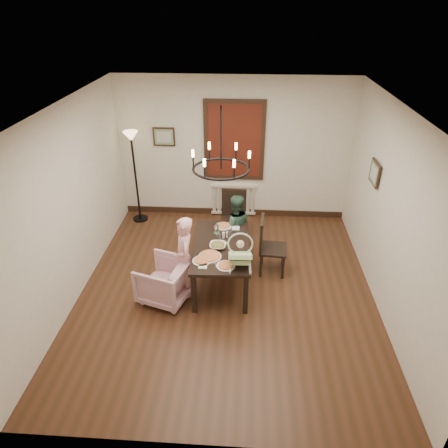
# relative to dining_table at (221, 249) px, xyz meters

# --- Properties ---
(room_shell) EXTENTS (4.51, 5.00, 2.81)m
(room_shell) POSITION_rel_dining_table_xyz_m (0.09, 0.18, 0.77)
(room_shell) COLOR #4B2819
(room_shell) RESTS_ON ground
(dining_table) EXTENTS (0.91, 1.55, 0.71)m
(dining_table) POSITION_rel_dining_table_xyz_m (0.00, 0.00, 0.00)
(dining_table) COLOR black
(dining_table) RESTS_ON room_shell
(chair_far) EXTENTS (0.47, 0.47, 1.01)m
(chair_far) POSITION_rel_dining_table_xyz_m (0.12, 1.19, -0.12)
(chair_far) COLOR black
(chair_far) RESTS_ON room_shell
(chair_right) EXTENTS (0.47, 0.47, 0.99)m
(chair_right) POSITION_rel_dining_table_xyz_m (0.82, 0.35, -0.13)
(chair_right) COLOR black
(chair_right) RESTS_ON room_shell
(armchair) EXTENTS (0.88, 0.87, 0.64)m
(armchair) POSITION_rel_dining_table_xyz_m (-0.82, -0.43, -0.31)
(armchair) COLOR beige
(armchair) RESTS_ON room_shell
(elderly_woman) EXTENTS (0.36, 0.45, 1.08)m
(elderly_woman) POSITION_rel_dining_table_xyz_m (-0.53, -0.29, -0.09)
(elderly_woman) COLOR #EBA6A8
(elderly_woman) RESTS_ON room_shell
(seated_man) EXTENTS (0.55, 0.47, 0.98)m
(seated_man) POSITION_rel_dining_table_xyz_m (0.18, 0.75, -0.14)
(seated_man) COLOR #345844
(seated_man) RESTS_ON room_shell
(baby_bouncer) EXTENTS (0.40, 0.53, 0.34)m
(baby_bouncer) POSITION_rel_dining_table_xyz_m (0.29, -0.48, 0.25)
(baby_bouncer) COLOR #B2D492
(baby_bouncer) RESTS_ON dining_table
(salad_bowl) EXTENTS (0.30, 0.30, 0.07)m
(salad_bowl) POSITION_rel_dining_table_xyz_m (-0.05, -0.08, 0.12)
(salad_bowl) COLOR white
(salad_bowl) RESTS_ON dining_table
(pizza_platter) EXTENTS (0.34, 0.34, 0.04)m
(pizza_platter) POSITION_rel_dining_table_xyz_m (-0.14, -0.34, 0.10)
(pizza_platter) COLOR tan
(pizza_platter) RESTS_ON dining_table
(drinking_glass) EXTENTS (0.06, 0.06, 0.12)m
(drinking_glass) POSITION_rel_dining_table_xyz_m (-0.05, 0.10, 0.15)
(drinking_glass) COLOR silver
(drinking_glass) RESTS_ON dining_table
(window_blinds) EXTENTS (1.00, 0.03, 1.40)m
(window_blinds) POSITION_rel_dining_table_xyz_m (0.09, 2.27, 0.97)
(window_blinds) COLOR #561E11
(window_blinds) RESTS_ON room_shell
(radiator) EXTENTS (0.92, 0.12, 0.62)m
(radiator) POSITION_rel_dining_table_xyz_m (0.09, 2.29, -0.28)
(radiator) COLOR silver
(radiator) RESTS_ON room_shell
(picture_back) EXTENTS (0.42, 0.03, 0.36)m
(picture_back) POSITION_rel_dining_table_xyz_m (-1.26, 2.28, 1.02)
(picture_back) COLOR black
(picture_back) RESTS_ON room_shell
(picture_right) EXTENTS (0.03, 0.42, 0.36)m
(picture_right) POSITION_rel_dining_table_xyz_m (2.30, 0.71, 1.02)
(picture_right) COLOR black
(picture_right) RESTS_ON room_shell
(floor_lamp) EXTENTS (0.30, 0.30, 1.80)m
(floor_lamp) POSITION_rel_dining_table_xyz_m (-1.81, 1.96, 0.27)
(floor_lamp) COLOR black
(floor_lamp) RESTS_ON room_shell
(chandelier) EXTENTS (0.80, 0.80, 0.04)m
(chandelier) POSITION_rel_dining_table_xyz_m (-0.00, 0.00, 1.32)
(chandelier) COLOR black
(chandelier) RESTS_ON room_shell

